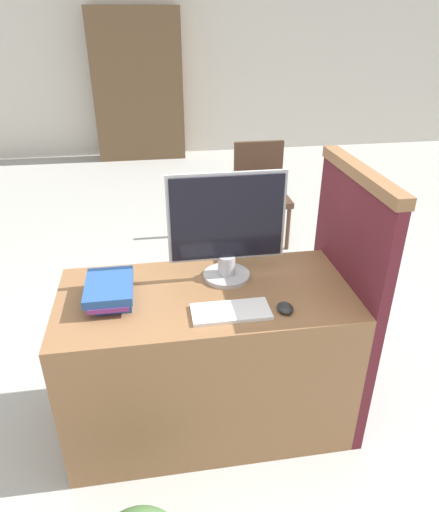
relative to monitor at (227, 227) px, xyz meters
name	(u,v)px	position (x,y,z in m)	size (l,w,h in m)	color
ground_plane	(217,469)	(-0.11, -0.44, -1.01)	(20.00, 20.00, 0.00)	#B2B2AD
wall_back	(156,51)	(-0.11, 5.06, 0.39)	(12.00, 0.06, 2.80)	beige
desk	(207,359)	(-0.11, -0.12, -0.64)	(1.30, 0.64, 0.76)	#8C603D
carrel_divider	(343,294)	(0.56, -0.07, -0.36)	(0.07, 0.74, 1.28)	#5B1E28
monitor	(227,227)	(0.00, 0.00, 0.00)	(0.53, 0.22, 0.51)	#B7B7BC
keyboard	(231,312)	(-0.03, -0.29, -0.25)	(0.33, 0.15, 0.02)	white
mouse	(285,308)	(0.19, -0.31, -0.24)	(0.07, 0.09, 0.03)	#262626
book_stack	(111,291)	(-0.52, -0.12, -0.21)	(0.20, 0.28, 0.09)	#285199
far_chair	(261,188)	(0.64, 1.93, -0.53)	(0.44, 0.44, 0.87)	#4C3323
bookshelf_far	(138,87)	(-0.39, 4.82, -0.04)	(1.19, 0.32, 1.95)	brown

